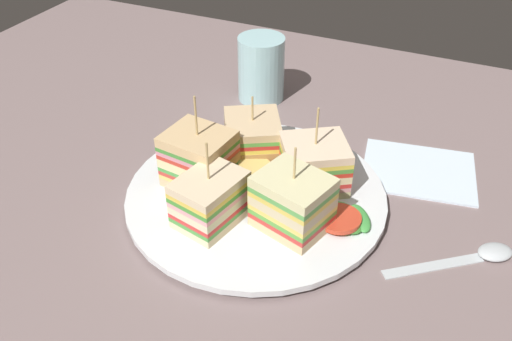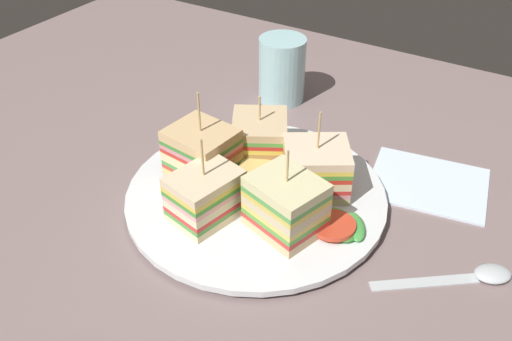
{
  "view_description": "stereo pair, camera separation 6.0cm",
  "coord_description": "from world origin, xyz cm",
  "views": [
    {
      "loc": [
        19.71,
        -43.75,
        40.13
      ],
      "look_at": [
        0.0,
        0.0,
        4.35
      ],
      "focal_mm": 38.22,
      "sensor_mm": 36.0,
      "label": 1
    },
    {
      "loc": [
        25.0,
        -40.96,
        40.13
      ],
      "look_at": [
        0.0,
        0.0,
        4.35
      ],
      "focal_mm": 38.22,
      "sensor_mm": 36.0,
      "label": 2
    }
  ],
  "objects": [
    {
      "name": "sandwich_wedge_2",
      "position": [
        -3.1,
        5.89,
        4.04
      ],
      "size": [
        9.1,
        9.38,
        8.5
      ],
      "rotation": [
        0.0,
        0.0,
        11.51
      ],
      "color": "#DCC67C",
      "rests_on": "plate"
    },
    {
      "name": "plate",
      "position": [
        0.0,
        0.0,
        0.82
      ],
      "size": [
        29.4,
        29.4,
        1.35
      ],
      "color": "white",
      "rests_on": "ground_plane"
    },
    {
      "name": "chip_pile",
      "position": [
        -1.36,
        0.95,
        2.67
      ],
      "size": [
        7.61,
        7.51,
        2.51
      ],
      "color": "#DFBD68",
      "rests_on": "plate"
    },
    {
      "name": "sandwich_wedge_4",
      "position": [
        -2.39,
        -6.22,
        4.09
      ],
      "size": [
        6.81,
        8.16,
        9.83
      ],
      "rotation": [
        0.0,
        0.0,
        13.92
      ],
      "color": "beige",
      "rests_on": "plate"
    },
    {
      "name": "sandwich_wedge_3",
      "position": [
        -6.6,
        -0.88,
        4.56
      ],
      "size": [
        7.85,
        6.95,
        11.2
      ],
      "rotation": [
        0.0,
        0.0,
        12.45
      ],
      "color": "#DCB383",
      "rests_on": "plate"
    },
    {
      "name": "drinking_glass",
      "position": [
        -9.29,
        22.43,
        4.01
      ],
      "size": [
        6.78,
        6.78,
        9.46
      ],
      "color": "#A9DADF",
      "rests_on": "ground_plane"
    },
    {
      "name": "sandwich_wedge_1",
      "position": [
        5.31,
        4.02,
        4.11
      ],
      "size": [
        9.45,
        9.2,
        10.04
      ],
      "rotation": [
        0.0,
        0.0,
        9.99
      ],
      "color": "beige",
      "rests_on": "plate"
    },
    {
      "name": "napkin",
      "position": [
        15.93,
        13.36,
        0.25
      ],
      "size": [
        15.04,
        13.01,
        0.5
      ],
      "primitive_type": "cube",
      "rotation": [
        0.0,
        0.0,
        0.17
      ],
      "color": "white",
      "rests_on": "ground_plane"
    },
    {
      "name": "sandwich_wedge_0",
      "position": [
        5.65,
        -3.53,
        4.43
      ],
      "size": [
        8.54,
        7.66,
        9.83
      ],
      "rotation": [
        0.0,
        0.0,
        9.13
      ],
      "color": "#E3BE8B",
      "rests_on": "plate"
    },
    {
      "name": "ground_plane",
      "position": [
        0.0,
        0.0,
        -0.9
      ],
      "size": [
        127.58,
        95.48,
        1.8
      ],
      "primitive_type": "cube",
      "color": "slate"
    },
    {
      "name": "salad_garnish",
      "position": [
        10.45,
        -0.85,
        1.85
      ],
      "size": [
        7.3,
        5.56,
        1.16
      ],
      "color": "green",
      "rests_on": "plate"
    },
    {
      "name": "spoon",
      "position": [
        24.33,
        1.02,
        0.4
      ],
      "size": [
        12.23,
        9.97,
        1.0
      ],
      "rotation": [
        0.0,
        0.0,
        0.65
      ],
      "color": "silver",
      "rests_on": "ground_plane"
    }
  ]
}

